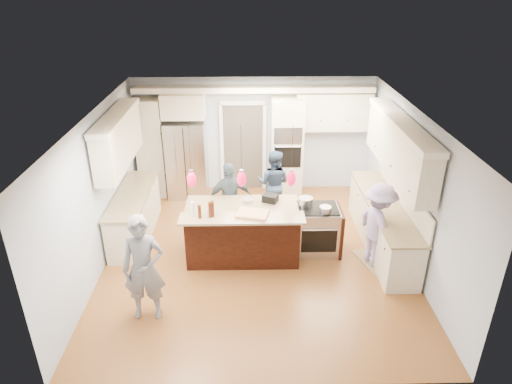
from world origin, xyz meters
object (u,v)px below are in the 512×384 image
island_range (318,230)px  person_far_left (274,183)px  kitchen_island (243,231)px  refrigerator (187,159)px  person_bar_end (144,269)px

island_range → person_far_left: bearing=117.7°
kitchen_island → island_range: (1.41, 0.08, -0.03)m
island_range → person_far_left: size_ratio=0.62×
island_range → refrigerator: bearing=137.4°
refrigerator → person_far_left: 2.22m
person_bar_end → person_far_left: size_ratio=1.16×
kitchen_island → person_bar_end: (-1.45, -1.67, 0.37)m
island_range → kitchen_island: bearing=-176.9°
kitchen_island → person_far_left: person_far_left is taller
refrigerator → person_bar_end: bearing=-92.0°
refrigerator → island_range: (2.71, -2.49, -0.44)m
person_bar_end → island_range: bearing=29.1°
island_range → person_bar_end: size_ratio=0.54×
person_bar_end → person_far_left: (2.10, 3.20, -0.12)m
kitchen_island → person_bar_end: person_bar_end is taller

